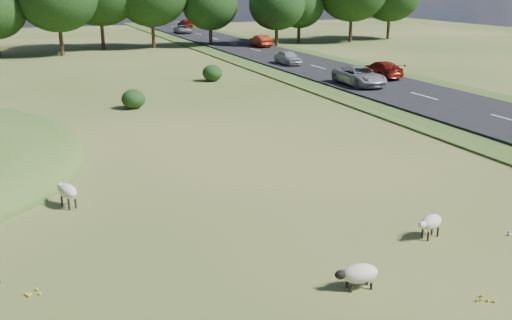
{
  "coord_description": "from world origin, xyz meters",
  "views": [
    {
      "loc": [
        -6.57,
        -16.9,
        8.04
      ],
      "look_at": [
        2.0,
        4.0,
        1.0
      ],
      "focal_mm": 40.0,
      "sensor_mm": 36.0,
      "label": 1
    }
  ],
  "objects_px": {
    "sheep_0": "(67,191)",
    "car_7": "(381,69)",
    "sheep_4": "(431,222)",
    "car_4": "(183,29)",
    "car_2": "(288,57)",
    "car_3": "(261,41)",
    "car_0": "(185,23)",
    "car_1": "(359,76)",
    "sheep_3": "(358,274)"
  },
  "relations": [
    {
      "from": "car_4",
      "to": "car_0",
      "type": "bearing_deg",
      "value": 72.58
    },
    {
      "from": "sheep_0",
      "to": "car_1",
      "type": "bearing_deg",
      "value": -74.47
    },
    {
      "from": "sheep_0",
      "to": "car_2",
      "type": "bearing_deg",
      "value": -58.57
    },
    {
      "from": "car_2",
      "to": "car_0",
      "type": "bearing_deg",
      "value": 85.79
    },
    {
      "from": "sheep_4",
      "to": "car_3",
      "type": "bearing_deg",
      "value": -123.43
    },
    {
      "from": "car_2",
      "to": "car_7",
      "type": "distance_m",
      "value": 11.21
    },
    {
      "from": "car_0",
      "to": "car_2",
      "type": "bearing_deg",
      "value": 85.79
    },
    {
      "from": "car_7",
      "to": "car_3",
      "type": "bearing_deg",
      "value": -90.0
    },
    {
      "from": "car_2",
      "to": "car_3",
      "type": "xyz_separation_m",
      "value": [
        3.8,
        16.18,
        0.04
      ]
    },
    {
      "from": "car_0",
      "to": "sheep_3",
      "type": "bearing_deg",
      "value": 77.33
    },
    {
      "from": "sheep_3",
      "to": "car_2",
      "type": "relative_size",
      "value": 0.32
    },
    {
      "from": "sheep_4",
      "to": "car_3",
      "type": "xyz_separation_m",
      "value": [
        16.67,
        54.23,
        0.42
      ]
    },
    {
      "from": "sheep_0",
      "to": "car_0",
      "type": "relative_size",
      "value": 0.27
    },
    {
      "from": "car_3",
      "to": "car_0",
      "type": "bearing_deg",
      "value": -90.0
    },
    {
      "from": "car_0",
      "to": "car_3",
      "type": "bearing_deg",
      "value": 90.0
    },
    {
      "from": "car_0",
      "to": "car_3",
      "type": "height_order",
      "value": "car_3"
    },
    {
      "from": "sheep_4",
      "to": "car_0",
      "type": "relative_size",
      "value": 0.24
    },
    {
      "from": "sheep_4",
      "to": "car_3",
      "type": "height_order",
      "value": "car_3"
    },
    {
      "from": "car_1",
      "to": "car_7",
      "type": "xyz_separation_m",
      "value": [
        3.8,
        2.66,
        -0.04
      ]
    },
    {
      "from": "sheep_3",
      "to": "car_7",
      "type": "xyz_separation_m",
      "value": [
        20.61,
        29.43,
        0.49
      ]
    },
    {
      "from": "car_0",
      "to": "car_2",
      "type": "distance_m",
      "value": 51.8
    },
    {
      "from": "sheep_4",
      "to": "car_4",
      "type": "relative_size",
      "value": 0.25
    },
    {
      "from": "car_3",
      "to": "car_7",
      "type": "xyz_separation_m",
      "value": [
        0.0,
        -26.73,
        -0.03
      ]
    },
    {
      "from": "car_1",
      "to": "car_2",
      "type": "bearing_deg",
      "value": 90.0
    },
    {
      "from": "car_4",
      "to": "car_3",
      "type": "bearing_deg",
      "value": -80.77
    },
    {
      "from": "car_4",
      "to": "car_7",
      "type": "xyz_separation_m",
      "value": [
        3.8,
        -50.1,
        0.06
      ]
    },
    {
      "from": "sheep_4",
      "to": "car_3",
      "type": "relative_size",
      "value": 0.26
    },
    {
      "from": "sheep_4",
      "to": "car_0",
      "type": "xyz_separation_m",
      "value": [
        16.67,
        89.72,
        0.4
      ]
    },
    {
      "from": "car_3",
      "to": "sheep_4",
      "type": "bearing_deg",
      "value": 72.91
    },
    {
      "from": "sheep_0",
      "to": "car_7",
      "type": "bearing_deg",
      "value": -74.68
    },
    {
      "from": "car_1",
      "to": "car_2",
      "type": "relative_size",
      "value": 1.31
    },
    {
      "from": "sheep_4",
      "to": "car_4",
      "type": "bearing_deg",
      "value": -115.76
    },
    {
      "from": "car_0",
      "to": "car_4",
      "type": "height_order",
      "value": "car_0"
    },
    {
      "from": "car_0",
      "to": "car_3",
      "type": "distance_m",
      "value": 35.49
    },
    {
      "from": "sheep_0",
      "to": "car_3",
      "type": "relative_size",
      "value": 0.29
    },
    {
      "from": "sheep_3",
      "to": "car_2",
      "type": "height_order",
      "value": "car_2"
    },
    {
      "from": "car_1",
      "to": "car_4",
      "type": "distance_m",
      "value": 52.76
    },
    {
      "from": "sheep_3",
      "to": "sheep_0",
      "type": "bearing_deg",
      "value": -45.81
    },
    {
      "from": "sheep_0",
      "to": "sheep_4",
      "type": "relative_size",
      "value": 1.13
    },
    {
      "from": "sheep_4",
      "to": "car_2",
      "type": "bearing_deg",
      "value": -125.02
    },
    {
      "from": "car_3",
      "to": "car_4",
      "type": "height_order",
      "value": "car_3"
    },
    {
      "from": "sheep_0",
      "to": "car_0",
      "type": "xyz_separation_m",
      "value": [
        27.44,
        82.36,
        0.32
      ]
    },
    {
      "from": "sheep_4",
      "to": "car_2",
      "type": "height_order",
      "value": "car_2"
    },
    {
      "from": "car_3",
      "to": "car_1",
      "type": "bearing_deg",
      "value": 82.63
    },
    {
      "from": "sheep_3",
      "to": "car_3",
      "type": "height_order",
      "value": "car_3"
    },
    {
      "from": "sheep_3",
      "to": "car_7",
      "type": "distance_m",
      "value": 35.93
    },
    {
      "from": "sheep_0",
      "to": "car_2",
      "type": "relative_size",
      "value": 0.32
    },
    {
      "from": "sheep_0",
      "to": "car_4",
      "type": "xyz_separation_m",
      "value": [
        23.64,
        70.25,
        0.25
      ]
    },
    {
      "from": "sheep_4",
      "to": "car_2",
      "type": "distance_m",
      "value": 40.18
    },
    {
      "from": "car_4",
      "to": "car_1",
      "type": "bearing_deg",
      "value": -90.0
    }
  ]
}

